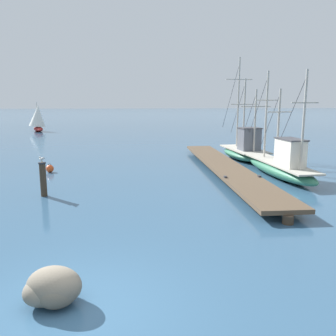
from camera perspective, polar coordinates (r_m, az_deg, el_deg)
name	(u,v)px	position (r m, az deg, el deg)	size (l,w,h in m)	color
ground_plane	(76,312)	(7.20, -14.94, -22.02)	(400.00, 400.00, 0.00)	#335675
floating_dock	(224,166)	(19.34, 9.31, 0.31)	(2.29, 16.80, 0.53)	brown
fishing_boat_0	(281,165)	(18.82, 18.16, 0.47)	(1.70, 7.95, 5.56)	#337556
fishing_boat_1	(245,150)	(23.97, 12.59, 2.90)	(2.43, 7.35, 6.89)	#337556
mooring_piling	(43,179)	(15.15, -19.94, -1.64)	(0.30, 0.30, 1.43)	#3D3023
perched_seagull	(42,159)	(15.00, -20.13, 1.45)	(0.21, 0.37, 0.27)	gold
shore_rock_near_right	(53,288)	(7.37, -18.46, -18.30)	(1.36, 1.18, 0.76)	slate
mooring_buoy	(50,169)	(20.28, -18.94, -0.09)	(0.42, 0.42, 0.49)	#E04C1E
distant_sailboat	(38,119)	(48.99, -20.73, 7.66)	(2.87, 4.25, 3.78)	#AD2823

